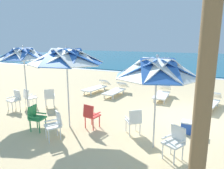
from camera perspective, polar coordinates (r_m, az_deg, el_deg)
ground_plane at (r=8.64m, az=19.69°, el=-8.85°), size 80.00×80.00×0.00m
sea at (r=36.66m, az=25.93°, el=6.29°), size 80.00×36.00×0.10m
surf_foam at (r=18.50m, az=24.08°, el=1.76°), size 80.00×0.70×0.01m
beach_umbrella_0 at (r=5.50m, az=12.45°, el=4.34°), size 2.28×2.28×2.65m
plastic_chair_0 at (r=6.67m, az=6.15°, el=-9.87°), size 0.63×0.63×0.87m
plastic_chair_1 at (r=5.61m, az=17.23°, el=-14.79°), size 0.59×0.61×0.87m
beach_umbrella_1 at (r=6.98m, az=-12.65°, el=7.50°), size 2.51×2.51×2.83m
plastic_chair_2 at (r=7.13m, az=-5.92°, el=-8.40°), size 0.49×0.52×0.87m
plastic_chair_3 at (r=7.39m, az=-20.58°, el=-8.38°), size 0.54×0.51×0.87m
plastic_chair_4 at (r=6.60m, az=-15.75°, el=-10.55°), size 0.61×0.62×0.87m
beach_umbrella_2 at (r=9.20m, az=-23.62°, el=7.73°), size 2.03×2.03×2.82m
plastic_chair_5 at (r=9.73m, az=-17.13°, el=-3.28°), size 0.63×0.63×0.87m
plastic_chair_6 at (r=10.00m, az=-22.22°, el=-3.24°), size 0.54×0.57×0.87m
plastic_chair_7 at (r=9.94m, az=-25.60°, el=-3.62°), size 0.49×0.52×0.87m
sun_lounger_0 at (r=10.25m, az=25.70°, el=-4.43°), size 1.02×2.22×0.62m
sun_lounger_1 at (r=11.02m, az=13.89°, el=-2.48°), size 0.77×2.18×0.62m
sun_lounger_2 at (r=11.42m, az=1.14°, el=-1.61°), size 0.70×2.17×0.62m
sun_lounger_3 at (r=12.19m, az=-4.30°, el=-0.76°), size 0.90×2.21×0.62m
cooler_box at (r=7.30m, az=20.79°, el=-11.17°), size 0.50×0.34×0.40m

